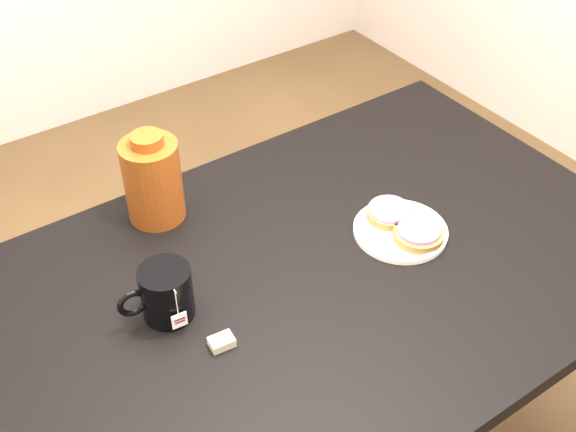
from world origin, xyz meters
The scene contains 7 objects.
table centered at (0.00, 0.00, 0.67)m, with size 1.40×0.90×0.75m.
plate centered at (0.21, -0.01, 0.76)m, with size 0.20×0.20×0.02m.
bagel_back centered at (0.22, 0.03, 0.77)m, with size 0.10×0.10×0.03m.
bagel_front centered at (0.22, -0.05, 0.77)m, with size 0.15×0.15×0.03m.
mug centered at (-0.31, 0.07, 0.81)m, with size 0.15×0.11×0.11m.
teabag_pouch centered at (-0.26, -0.06, 0.76)m, with size 0.04×0.03×0.02m, color #C6B793.
bagel_package centered at (-0.19, 0.34, 0.85)m, with size 0.16×0.16×0.21m.
Camera 1 is at (-0.65, -0.83, 1.79)m, focal length 45.00 mm.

